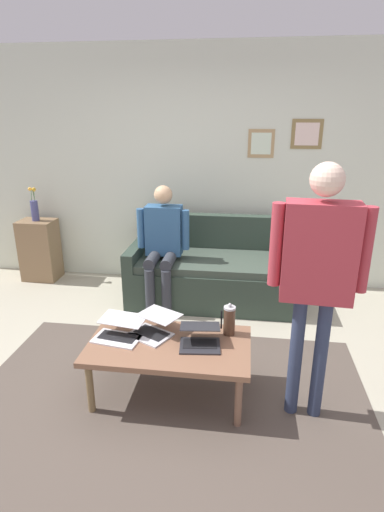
{
  "coord_description": "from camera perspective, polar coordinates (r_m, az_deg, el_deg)",
  "views": [
    {
      "loc": [
        -0.42,
        2.57,
        1.99
      ],
      "look_at": [
        0.03,
        -0.75,
        0.8
      ],
      "focal_mm": 28.68,
      "sensor_mm": 36.0,
      "label": 1
    }
  ],
  "objects": [
    {
      "name": "flower_vase",
      "position": [
        5.24,
        -21.11,
        6.23
      ],
      "size": [
        0.09,
        0.09,
        0.4
      ],
      "color": "#474A7F",
      "rests_on": "side_shelf"
    },
    {
      "name": "area_rug",
      "position": [
        3.14,
        -3.43,
        -19.66
      ],
      "size": [
        2.91,
        2.0,
        0.01
      ],
      "primitive_type": "cube",
      "color": "brown",
      "rests_on": "ground_plane"
    },
    {
      "name": "couch",
      "position": [
        4.54,
        2.65,
        -2.24
      ],
      "size": [
        1.74,
        0.88,
        0.88
      ],
      "color": "#2F3E33",
      "rests_on": "ground_plane"
    },
    {
      "name": "ground_plane",
      "position": [
        3.28,
        -1.23,
        -17.84
      ],
      "size": [
        7.68,
        7.68,
        0.0
      ],
      "primitive_type": "plane",
      "color": "#AEA892"
    },
    {
      "name": "side_shelf",
      "position": [
        5.38,
        -20.44,
        0.8
      ],
      "size": [
        0.42,
        0.32,
        0.75
      ],
      "color": "olive",
      "rests_on": "ground_plane"
    },
    {
      "name": "laptop_center",
      "position": [
        2.94,
        1.12,
        -11.47
      ],
      "size": [
        0.31,
        0.32,
        0.13
      ],
      "color": "#28282D",
      "rests_on": "coffee_table"
    },
    {
      "name": "laptop_left",
      "position": [
        3.08,
        -5.4,
        -9.91
      ],
      "size": [
        0.42,
        0.43,
        0.12
      ],
      "color": "silver",
      "rests_on": "coffee_table"
    },
    {
      "name": "laptop_right",
      "position": [
        3.07,
        -10.14,
        -10.34
      ],
      "size": [
        0.38,
        0.36,
        0.12
      ],
      "color": "silver",
      "rests_on": "coffee_table"
    },
    {
      "name": "coffee_table",
      "position": [
        3.0,
        -3.21,
        -12.79
      ],
      "size": [
        1.15,
        0.65,
        0.43
      ],
      "color": "brown",
      "rests_on": "ground_plane"
    },
    {
      "name": "person_standing",
      "position": [
        2.61,
        17.16,
        -1.16
      ],
      "size": [
        0.6,
        0.22,
        1.72
      ],
      "color": "#2C3651",
      "rests_on": "ground_plane"
    },
    {
      "name": "person_seated",
      "position": [
        4.25,
        -4.12,
        2.25
      ],
      "size": [
        0.55,
        0.51,
        1.28
      ],
      "color": "#32363D",
      "rests_on": "ground_plane"
    },
    {
      "name": "french_press",
      "position": [
        3.04,
        5.21,
        -8.9
      ],
      "size": [
        0.11,
        0.09,
        0.25
      ],
      "color": "#4C3323",
      "rests_on": "coffee_table"
    },
    {
      "name": "back_wall",
      "position": [
        4.83,
        2.81,
        11.94
      ],
      "size": [
        7.04,
        0.11,
        2.7
      ],
      "color": "silver",
      "rests_on": "ground_plane"
    }
  ]
}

